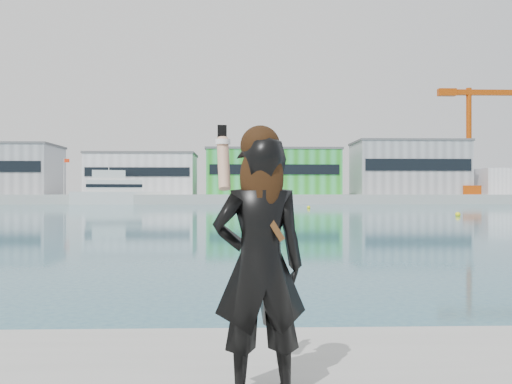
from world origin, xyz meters
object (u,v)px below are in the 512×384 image
at_px(dock_crane, 474,137).
at_px(buoy_extra, 458,216).
at_px(motor_yacht, 117,192).
at_px(woman, 260,258).
at_px(buoy_near, 309,208).

xyz_separation_m(dock_crane, buoy_extra, (-32.60, -73.41, -15.07)).
relative_size(dock_crane, motor_yacht, 1.20).
xyz_separation_m(motor_yacht, woman, (24.52, -112.76, -0.85)).
bearing_deg(buoy_extra, motor_yacht, 125.55).
bearing_deg(buoy_extra, buoy_near, 109.70).
distance_m(motor_yacht, woman, 115.39).
relative_size(motor_yacht, buoy_extra, 40.10).
xyz_separation_m(dock_crane, buoy_near, (-43.05, -44.22, -15.07)).
distance_m(buoy_near, buoy_extra, 31.01).
relative_size(buoy_extra, woman, 0.29).
xyz_separation_m(motor_yacht, buoy_near, (34.78, -34.11, -2.54)).
bearing_deg(buoy_extra, dock_crane, 66.06).
distance_m(motor_yacht, buoy_extra, 77.85).
bearing_deg(motor_yacht, woman, -90.86).
distance_m(dock_crane, woman, 134.60).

